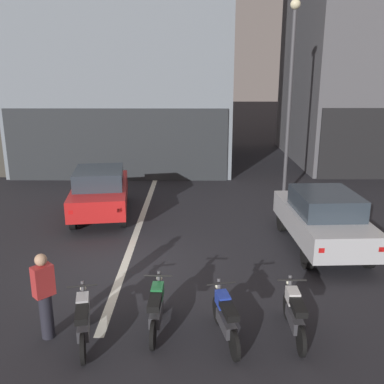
{
  "coord_description": "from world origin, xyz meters",
  "views": [
    {
      "loc": [
        1.78,
        -9.88,
        4.78
      ],
      "look_at": [
        1.71,
        2.0,
        1.4
      ],
      "focal_mm": 40.0,
      "sensor_mm": 36.0,
      "label": 1
    }
  ],
  "objects_px": {
    "car_silver_parked_kerbside": "(323,218)",
    "car_white_down_street": "(201,150)",
    "motorcycle_green_row_left_mid": "(157,308)",
    "person_by_motorcycles": "(45,296)",
    "motorcycle_white_row_right_mid": "(294,313)",
    "motorcycle_silver_row_leftmost": "(83,320)",
    "street_lamp": "(291,83)",
    "motorcycle_blue_row_centre": "(225,317)",
    "car_red_crossing_near": "(100,190)"
  },
  "relations": [
    {
      "from": "motorcycle_silver_row_leftmost",
      "to": "motorcycle_white_row_right_mid",
      "type": "distance_m",
      "value": 3.87
    },
    {
      "from": "motorcycle_blue_row_centre",
      "to": "person_by_motorcycles",
      "type": "relative_size",
      "value": 0.99
    },
    {
      "from": "car_silver_parked_kerbside",
      "to": "street_lamp",
      "type": "distance_m",
      "value": 6.17
    },
    {
      "from": "motorcycle_silver_row_leftmost",
      "to": "motorcycle_white_row_right_mid",
      "type": "bearing_deg",
      "value": 3.64
    },
    {
      "from": "motorcycle_silver_row_leftmost",
      "to": "motorcycle_blue_row_centre",
      "type": "distance_m",
      "value": 2.57
    },
    {
      "from": "motorcycle_silver_row_leftmost",
      "to": "motorcycle_blue_row_centre",
      "type": "relative_size",
      "value": 1.0
    },
    {
      "from": "car_white_down_street",
      "to": "street_lamp",
      "type": "bearing_deg",
      "value": -58.4
    },
    {
      "from": "car_red_crossing_near",
      "to": "street_lamp",
      "type": "bearing_deg",
      "value": 19.32
    },
    {
      "from": "motorcycle_silver_row_leftmost",
      "to": "motorcycle_blue_row_centre",
      "type": "height_order",
      "value": "same"
    },
    {
      "from": "motorcycle_white_row_right_mid",
      "to": "car_red_crossing_near",
      "type": "bearing_deg",
      "value": 126.32
    },
    {
      "from": "motorcycle_blue_row_centre",
      "to": "motorcycle_green_row_left_mid",
      "type": "bearing_deg",
      "value": 166.75
    },
    {
      "from": "car_red_crossing_near",
      "to": "motorcycle_blue_row_centre",
      "type": "xyz_separation_m",
      "value": [
        3.76,
        -7.0,
        -0.43
      ]
    },
    {
      "from": "car_red_crossing_near",
      "to": "motorcycle_silver_row_leftmost",
      "type": "xyz_separation_m",
      "value": [
        1.19,
        -7.11,
        -0.43
      ]
    },
    {
      "from": "motorcycle_green_row_left_mid",
      "to": "person_by_motorcycles",
      "type": "xyz_separation_m",
      "value": [
        -2.0,
        -0.26,
        0.4
      ]
    },
    {
      "from": "street_lamp",
      "to": "motorcycle_blue_row_centre",
      "type": "xyz_separation_m",
      "value": [
        -2.96,
        -9.36,
        -3.89
      ]
    },
    {
      "from": "car_silver_parked_kerbside",
      "to": "motorcycle_green_row_left_mid",
      "type": "xyz_separation_m",
      "value": [
        -4.25,
        -3.95,
        -0.43
      ]
    },
    {
      "from": "motorcycle_silver_row_leftmost",
      "to": "car_white_down_street",
      "type": "bearing_deg",
      "value": 80.96
    },
    {
      "from": "car_silver_parked_kerbside",
      "to": "person_by_motorcycles",
      "type": "xyz_separation_m",
      "value": [
        -6.25,
        -4.21,
        -0.03
      ]
    },
    {
      "from": "car_red_crossing_near",
      "to": "motorcycle_silver_row_leftmost",
      "type": "relative_size",
      "value": 2.61
    },
    {
      "from": "car_red_crossing_near",
      "to": "person_by_motorcycles",
      "type": "height_order",
      "value": "person_by_motorcycles"
    },
    {
      "from": "street_lamp",
      "to": "person_by_motorcycles",
      "type": "bearing_deg",
      "value": -123.84
    },
    {
      "from": "motorcycle_green_row_left_mid",
      "to": "motorcycle_white_row_right_mid",
      "type": "relative_size",
      "value": 1.0
    },
    {
      "from": "motorcycle_white_row_right_mid",
      "to": "motorcycle_silver_row_leftmost",
      "type": "bearing_deg",
      "value": -176.36
    },
    {
      "from": "motorcycle_white_row_right_mid",
      "to": "person_by_motorcycles",
      "type": "distance_m",
      "value": 4.59
    },
    {
      "from": "car_silver_parked_kerbside",
      "to": "car_white_down_street",
      "type": "bearing_deg",
      "value": 107.25
    },
    {
      "from": "motorcycle_green_row_left_mid",
      "to": "street_lamp",
      "type": "bearing_deg",
      "value": 64.89
    },
    {
      "from": "street_lamp",
      "to": "motorcycle_silver_row_leftmost",
      "type": "xyz_separation_m",
      "value": [
        -5.53,
        -9.47,
        -3.89
      ]
    },
    {
      "from": "car_silver_parked_kerbside",
      "to": "person_by_motorcycles",
      "type": "distance_m",
      "value": 7.54
    },
    {
      "from": "car_white_down_street",
      "to": "person_by_motorcycles",
      "type": "distance_m",
      "value": 14.84
    },
    {
      "from": "car_red_crossing_near",
      "to": "motorcycle_green_row_left_mid",
      "type": "relative_size",
      "value": 2.57
    },
    {
      "from": "street_lamp",
      "to": "person_by_motorcycles",
      "type": "xyz_separation_m",
      "value": [
        -6.25,
        -9.32,
        -3.49
      ]
    },
    {
      "from": "motorcycle_silver_row_leftmost",
      "to": "person_by_motorcycles",
      "type": "bearing_deg",
      "value": 168.23
    },
    {
      "from": "car_white_down_street",
      "to": "motorcycle_blue_row_centre",
      "type": "distance_m",
      "value": 14.57
    },
    {
      "from": "motorcycle_silver_row_leftmost",
      "to": "motorcycle_green_row_left_mid",
      "type": "distance_m",
      "value": 1.35
    },
    {
      "from": "car_white_down_street",
      "to": "motorcycle_green_row_left_mid",
      "type": "distance_m",
      "value": 14.31
    },
    {
      "from": "motorcycle_green_row_left_mid",
      "to": "motorcycle_white_row_right_mid",
      "type": "distance_m",
      "value": 2.57
    },
    {
      "from": "car_white_down_street",
      "to": "street_lamp",
      "type": "relative_size",
      "value": 0.57
    },
    {
      "from": "car_white_down_street",
      "to": "motorcycle_green_row_left_mid",
      "type": "height_order",
      "value": "car_white_down_street"
    },
    {
      "from": "motorcycle_green_row_left_mid",
      "to": "car_silver_parked_kerbside",
      "type": "bearing_deg",
      "value": 42.94
    },
    {
      "from": "car_white_down_street",
      "to": "person_by_motorcycles",
      "type": "relative_size",
      "value": 2.47
    },
    {
      "from": "car_white_down_street",
      "to": "street_lamp",
      "type": "distance_m",
      "value": 7.02
    },
    {
      "from": "car_red_crossing_near",
      "to": "car_white_down_street",
      "type": "distance_m",
      "value": 8.34
    },
    {
      "from": "car_white_down_street",
      "to": "car_silver_parked_kerbside",
      "type": "bearing_deg",
      "value": -72.75
    },
    {
      "from": "car_silver_parked_kerbside",
      "to": "motorcycle_silver_row_leftmost",
      "type": "relative_size",
      "value": 2.54
    },
    {
      "from": "motorcycle_green_row_left_mid",
      "to": "motorcycle_blue_row_centre",
      "type": "distance_m",
      "value": 1.32
    },
    {
      "from": "motorcycle_white_row_right_mid",
      "to": "person_by_motorcycles",
      "type": "xyz_separation_m",
      "value": [
        -4.57,
        -0.1,
        0.4
      ]
    },
    {
      "from": "motorcycle_green_row_left_mid",
      "to": "motorcycle_blue_row_centre",
      "type": "bearing_deg",
      "value": -13.25
    },
    {
      "from": "car_red_crossing_near",
      "to": "motorcycle_white_row_right_mid",
      "type": "xyz_separation_m",
      "value": [
        5.05,
        -6.87,
        -0.43
      ]
    },
    {
      "from": "motorcycle_silver_row_leftmost",
      "to": "motorcycle_blue_row_centre",
      "type": "bearing_deg",
      "value": 2.4
    },
    {
      "from": "car_silver_parked_kerbside",
      "to": "motorcycle_blue_row_centre",
      "type": "relative_size",
      "value": 2.53
    }
  ]
}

